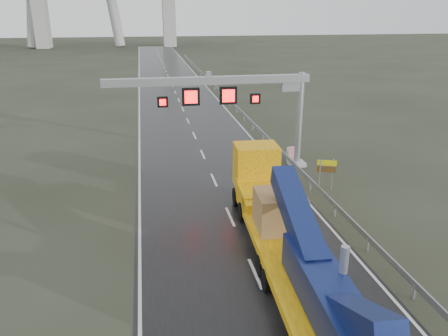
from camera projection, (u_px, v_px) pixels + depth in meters
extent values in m
plane|color=#2A2D1F|center=(281.00, 333.00, 16.45)|extent=(400.00, 400.00, 0.00)
cube|color=black|center=(183.00, 109.00, 53.44)|extent=(11.00, 200.00, 0.02)
cube|color=#B1B2AD|center=(297.00, 163.00, 34.21)|extent=(1.20, 1.20, 0.30)
cylinder|color=#96989E|center=(299.00, 121.00, 33.04)|extent=(0.48, 0.48, 7.20)
cube|color=#96989E|center=(209.00, 80.00, 30.78)|extent=(14.80, 0.55, 0.55)
cube|color=#96989E|center=(291.00, 85.00, 31.98)|extent=(1.40, 0.35, 0.90)
cube|color=#96989E|center=(209.00, 74.00, 30.62)|extent=(0.35, 0.35, 0.35)
cube|color=black|center=(191.00, 97.00, 30.89)|extent=(1.25, 0.25, 1.25)
cube|color=#FF0C0C|center=(191.00, 97.00, 30.76)|extent=(0.90, 0.02, 0.90)
cube|color=black|center=(228.00, 95.00, 31.34)|extent=(1.25, 0.25, 1.25)
cube|color=#FF0C0C|center=(229.00, 96.00, 31.21)|extent=(0.90, 0.02, 0.90)
cube|color=black|center=(163.00, 102.00, 30.65)|extent=(0.75, 0.25, 0.75)
cube|color=#FF0C0C|center=(163.00, 102.00, 30.52)|extent=(0.54, 0.02, 0.54)
cube|color=black|center=(255.00, 99.00, 31.79)|extent=(0.75, 0.25, 0.75)
cube|color=#FF0C0C|center=(256.00, 99.00, 31.66)|extent=(0.54, 0.02, 0.54)
cube|color=#B1B2AD|center=(40.00, 13.00, 136.39)|extent=(4.00, 6.00, 21.00)
cube|color=#B1B2AD|center=(169.00, 13.00, 143.17)|extent=(4.00, 6.00, 21.00)
cube|color=yellow|center=(313.00, 296.00, 16.83)|extent=(3.60, 14.59, 0.36)
cube|color=yellow|center=(268.00, 204.00, 23.81)|extent=(2.74, 1.37, 0.52)
cube|color=yellow|center=(262.00, 197.00, 25.44)|extent=(2.83, 3.23, 1.24)
cube|color=yellow|center=(256.00, 166.00, 26.75)|extent=(2.68, 2.19, 2.69)
cube|color=black|center=(253.00, 156.00, 27.63)|extent=(2.38, 0.17, 1.24)
cube|color=navy|center=(324.00, 291.00, 15.53)|extent=(1.75, 6.26, 1.45)
cube|color=navy|center=(297.00, 215.00, 18.48)|extent=(1.31, 5.74, 2.64)
cube|color=navy|center=(357.00, 317.00, 12.81)|extent=(1.13, 4.14, 2.50)
cylinder|color=#96989E|center=(343.00, 267.00, 15.29)|extent=(0.32, 0.32, 1.65)
cube|color=olive|center=(279.00, 211.00, 21.46)|extent=(2.38, 2.38, 1.86)
cylinder|color=black|center=(294.00, 271.00, 19.43)|extent=(3.04, 1.18, 1.03)
cylinder|color=black|center=(256.00, 196.00, 27.21)|extent=(2.84, 1.27, 1.14)
cylinder|color=#96989E|center=(320.00, 176.00, 29.10)|extent=(0.07, 0.07, 2.17)
cylinder|color=#96989E|center=(332.00, 175.00, 29.25)|extent=(0.07, 0.07, 2.17)
cube|color=#D9DB0B|center=(327.00, 163.00, 28.88)|extent=(1.21, 0.50, 0.36)
cube|color=#533817|center=(326.00, 169.00, 29.03)|extent=(1.21, 0.50, 0.41)
cube|color=red|center=(291.00, 154.00, 35.18)|extent=(0.74, 0.53, 1.12)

